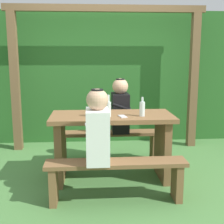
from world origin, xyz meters
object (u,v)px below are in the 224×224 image
Objects in this scene: picnic_table at (112,136)px; bench_near at (116,173)px; drinking_glass at (90,112)px; cell_phone at (122,116)px; bench_far at (109,140)px; bottle_center at (142,108)px; person_black_coat at (120,108)px; bottle_right at (102,106)px; person_white_shirt at (98,129)px; bottle_left at (108,108)px.

picnic_table reaches higher than bench_near.
drinking_glass reaches higher than cell_phone.
bottle_center is at bearing -64.45° from bench_far.
person_black_coat is (0.15, 1.15, 0.45)m from bench_near.
bench_far is 1.95× the size of person_black_coat.
bench_near is at bearing -125.39° from bottle_center.
bench_near is at bearing -97.51° from person_black_coat.
cell_phone is at bearing -11.60° from drinking_glass.
bottle_right is (-0.27, -0.50, 0.11)m from person_black_coat.
bench_far is at bearing 85.90° from cell_phone.
person_black_coat is at bearing 73.80° from person_white_shirt.
bench_near is 0.73m from bottle_left.
picnic_table is at bearing -104.81° from person_black_coat.
bottle_right reaches higher than cell_phone.
person_black_coat is 0.72m from bottle_center.
bench_far is at bearing 81.03° from person_white_shirt.
drinking_glass reaches higher than picnic_table.
bottle_center reaches higher than bench_far.
person_white_shirt is 0.52m from drinking_glass.
bottle_left is (0.21, -0.06, 0.05)m from drinking_glass.
drinking_glass is 0.37m from cell_phone.
bottle_left reaches higher than cell_phone.
cell_phone reaches higher than bench_far.
drinking_glass is at bearing 164.38° from bottle_left.
person_black_coat is (0.33, 1.15, 0.00)m from person_white_shirt.
bottle_left is 1.75× the size of cell_phone.
person_black_coat is at bearing 62.08° from bottle_right.
bottle_center is (0.38, 0.00, -0.01)m from bottle_left.
bench_far is at bearing 178.75° from person_black_coat.
bottle_left is (-0.20, -0.69, 0.12)m from person_black_coat.
bottle_right is (-0.07, 0.18, -0.01)m from bottle_left.
bottle_right is 0.31m from cell_phone.
person_white_shirt is 0.49m from bottle_left.
bottle_right is (0.14, 0.13, 0.04)m from drinking_glass.
person_black_coat is at bearing 57.13° from drinking_glass.
cell_phone reaches higher than picnic_table.
person_black_coat reaches higher than drinking_glass.
picnic_table is 0.62m from bench_near.
bottle_right is (-0.12, -0.51, 0.56)m from bench_far.
bench_near is 0.49m from person_white_shirt.
bottle_center reaches higher than drinking_glass.
picnic_table is at bearing -90.00° from bench_far.
person_black_coat is 3.33× the size of bottle_center.
bottle_center is (0.59, -0.05, 0.04)m from drinking_glass.
bench_near is at bearing -90.00° from picnic_table.
picnic_table is 0.64m from person_white_shirt.
person_black_coat is at bearing 104.54° from bottle_center.
person_white_shirt is at bearing -105.92° from bottle_left.
person_white_shirt reaches higher than bottle_left.
person_black_coat is 0.73m from bottle_left.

